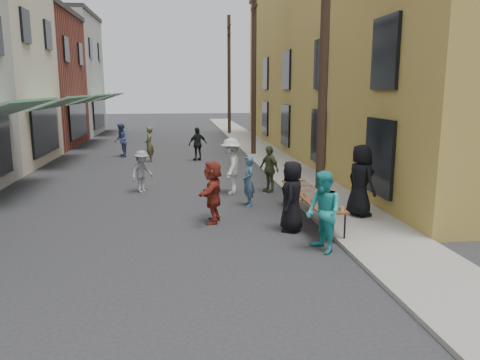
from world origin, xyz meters
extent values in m
plane|color=#28282B|center=(0.00, 0.00, 0.00)|extent=(120.00, 120.00, 0.00)
cube|color=gray|center=(5.00, 15.00, 0.05)|extent=(2.20, 60.00, 0.10)
cube|color=maroon|center=(-10.00, 21.00, 4.00)|extent=(8.00, 8.00, 8.00)
cube|color=gray|center=(-10.00, 29.00, 4.50)|extent=(8.00, 8.00, 9.00)
cube|color=#AA983C|center=(11.10, 14.00, 5.00)|extent=(10.00, 28.00, 10.00)
cylinder|color=#2D2116|center=(4.30, 3.00, 4.50)|extent=(0.26, 0.26, 9.00)
cylinder|color=#2D2116|center=(4.30, 15.00, 4.50)|extent=(0.26, 0.26, 9.00)
cylinder|color=#2D2116|center=(4.30, 27.00, 4.50)|extent=(0.26, 0.26, 9.00)
cube|color=#5E2016|center=(3.80, 2.19, 0.73)|extent=(0.70, 4.00, 0.04)
cylinder|color=black|center=(3.51, 0.31, 0.35)|extent=(0.04, 0.04, 0.71)
cylinder|color=black|center=(4.09, 0.31, 0.35)|extent=(0.04, 0.04, 0.71)
cylinder|color=black|center=(3.51, 4.07, 0.35)|extent=(0.04, 0.04, 0.71)
cylinder|color=black|center=(4.09, 4.07, 0.35)|extent=(0.04, 0.04, 0.71)
cube|color=maroon|center=(3.80, 0.54, 0.79)|extent=(0.50, 0.33, 0.08)
cube|color=#B2B2B7|center=(3.80, 1.19, 0.79)|extent=(0.50, 0.33, 0.08)
cube|color=tan|center=(3.80, 1.89, 0.79)|extent=(0.50, 0.33, 0.08)
cube|color=#B2B2B7|center=(3.80, 2.59, 0.79)|extent=(0.50, 0.33, 0.08)
cube|color=tan|center=(3.80, 3.29, 0.79)|extent=(0.50, 0.33, 0.08)
cylinder|color=#A57F26|center=(3.58, 0.24, 0.79)|extent=(0.07, 0.07, 0.08)
cylinder|color=#A57F26|center=(3.58, 0.34, 0.79)|extent=(0.07, 0.07, 0.08)
cylinder|color=#A57F26|center=(3.58, 0.44, 0.79)|extent=(0.07, 0.07, 0.08)
cylinder|color=tan|center=(4.00, 0.29, 0.81)|extent=(0.08, 0.08, 0.12)
imported|color=black|center=(3.09, 1.39, 0.89)|extent=(0.82, 1.01, 1.78)
imported|color=#436682|center=(2.39, 4.09, 0.77)|extent=(0.44, 0.60, 1.53)
imported|color=teal|center=(3.39, -0.21, 0.90)|extent=(0.85, 1.00, 1.80)
imported|color=silver|center=(2.06, 5.81, 0.96)|extent=(0.95, 1.36, 1.91)
imported|color=#515B35|center=(3.40, 5.97, 0.81)|extent=(0.79, 1.02, 1.61)
imported|color=maroon|center=(1.18, 2.42, 0.83)|extent=(0.86, 1.62, 1.67)
imported|color=black|center=(5.20, 2.20, 1.08)|extent=(0.89, 1.11, 1.97)
imported|color=gray|center=(-0.97, 6.46, 0.73)|extent=(1.02, 1.07, 1.45)
imported|color=black|center=(1.25, 13.54, 0.83)|extent=(1.05, 0.76, 1.66)
imported|color=brown|center=(-1.12, 13.43, 0.87)|extent=(0.44, 0.65, 1.74)
imported|color=#425280|center=(-2.68, 15.30, 0.89)|extent=(0.80, 0.96, 1.78)
camera|label=1|loc=(0.32, -9.72, 3.53)|focal=35.00mm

